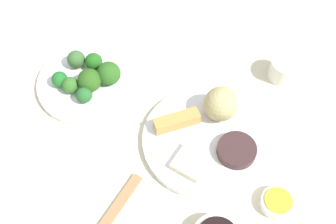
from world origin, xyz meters
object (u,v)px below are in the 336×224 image
(broccoli_plate, at_px, (88,82))
(teacup, at_px, (284,69))
(main_plate, at_px, (205,140))
(chopsticks_pair, at_px, (106,223))
(sauce_ramekin_hot_mustard, at_px, (277,203))

(broccoli_plate, bearing_deg, teacup, -50.56)
(broccoli_plate, height_order, teacup, teacup)
(main_plate, bearing_deg, broccoli_plate, 96.41)
(chopsticks_pair, bearing_deg, teacup, -10.86)
(teacup, height_order, chopsticks_pair, teacup)
(main_plate, relative_size, chopsticks_pair, 1.20)
(sauce_ramekin_hot_mustard, relative_size, teacup, 0.98)
(main_plate, bearing_deg, sauce_ramekin_hot_mustard, -100.40)
(main_plate, distance_m, teacup, 0.27)
(broccoli_plate, distance_m, teacup, 0.47)
(main_plate, relative_size, teacup, 4.00)
(sauce_ramekin_hot_mustard, bearing_deg, chopsticks_pair, 132.87)
(teacup, bearing_deg, chopsticks_pair, 169.14)
(sauce_ramekin_hot_mustard, relative_size, chopsticks_pair, 0.29)
(broccoli_plate, xyz_separation_m, teacup, (0.30, -0.36, 0.02))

